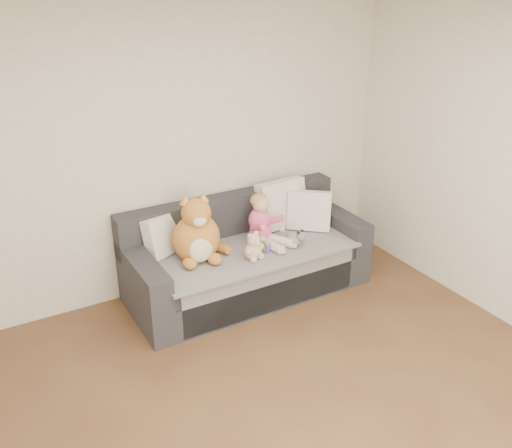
{
  "coord_description": "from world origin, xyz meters",
  "views": [
    {
      "loc": [
        -1.66,
        -2.04,
        2.81
      ],
      "look_at": [
        0.58,
        1.87,
        0.75
      ],
      "focal_mm": 40.0,
      "sensor_mm": 36.0,
      "label": 1
    }
  ],
  "objects_px": {
    "sofa": "(246,260)",
    "sippy_cup": "(267,247)",
    "toddler": "(263,222)",
    "teddy_bear": "(254,248)",
    "plush_cat": "(197,235)"
  },
  "relations": [
    {
      "from": "plush_cat",
      "to": "sippy_cup",
      "type": "relative_size",
      "value": 6.22
    },
    {
      "from": "toddler",
      "to": "sippy_cup",
      "type": "distance_m",
      "value": 0.25
    },
    {
      "from": "teddy_bear",
      "to": "sippy_cup",
      "type": "height_order",
      "value": "teddy_bear"
    },
    {
      "from": "toddler",
      "to": "sippy_cup",
      "type": "xyz_separation_m",
      "value": [
        -0.07,
        -0.2,
        -0.14
      ]
    },
    {
      "from": "toddler",
      "to": "plush_cat",
      "type": "relative_size",
      "value": 0.75
    },
    {
      "from": "plush_cat",
      "to": "teddy_bear",
      "type": "relative_size",
      "value": 2.44
    },
    {
      "from": "toddler",
      "to": "sippy_cup",
      "type": "height_order",
      "value": "toddler"
    },
    {
      "from": "sofa",
      "to": "plush_cat",
      "type": "xyz_separation_m",
      "value": [
        -0.5,
        -0.05,
        0.4
      ]
    },
    {
      "from": "sofa",
      "to": "toddler",
      "type": "bearing_deg",
      "value": -12.78
    },
    {
      "from": "sofa",
      "to": "toddler",
      "type": "distance_m",
      "value": 0.4
    },
    {
      "from": "sofa",
      "to": "sippy_cup",
      "type": "xyz_separation_m",
      "value": [
        0.09,
        -0.23,
        0.22
      ]
    },
    {
      "from": "sippy_cup",
      "to": "toddler",
      "type": "bearing_deg",
      "value": 70.39
    },
    {
      "from": "sofa",
      "to": "toddler",
      "type": "xyz_separation_m",
      "value": [
        0.16,
        -0.04,
        0.36
      ]
    },
    {
      "from": "sofa",
      "to": "toddler",
      "type": "height_order",
      "value": "toddler"
    },
    {
      "from": "toddler",
      "to": "teddy_bear",
      "type": "xyz_separation_m",
      "value": [
        -0.24,
        -0.26,
        -0.09
      ]
    }
  ]
}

